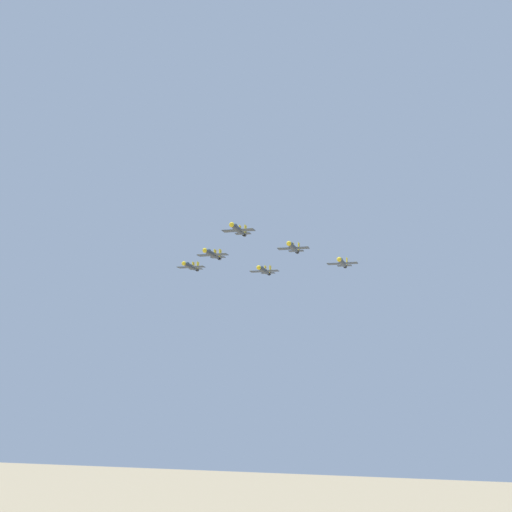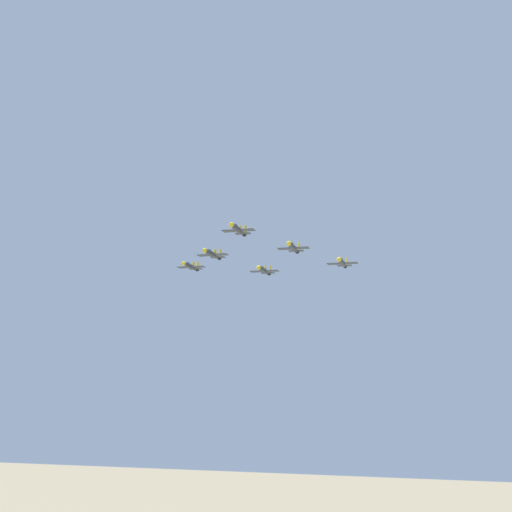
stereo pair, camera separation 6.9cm
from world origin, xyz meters
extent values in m
ellipsoid|color=#2D3338|center=(28.07, 21.92, 172.90)|extent=(2.25, 15.83, 2.03)
cone|color=gold|center=(27.95, 13.11, 172.90)|extent=(1.76, 2.06, 1.73)
ellipsoid|color=#334751|center=(28.02, 18.44, 173.66)|extent=(1.56, 2.73, 1.19)
cube|color=#2D3338|center=(28.08, 22.71, 172.79)|extent=(11.34, 3.77, 0.20)
cube|color=gold|center=(33.16, 22.64, 172.84)|extent=(0.83, 3.26, 0.24)
cube|color=gold|center=(23.00, 22.78, 172.84)|extent=(0.83, 3.26, 0.24)
cube|color=#2D3338|center=(28.16, 28.56, 172.90)|extent=(5.45, 2.56, 0.20)
cube|color=gold|center=(29.17, 28.23, 174.37)|extent=(0.30, 2.26, 2.94)
cube|color=gold|center=(27.14, 28.26, 174.37)|extent=(0.30, 2.26, 2.94)
cylinder|color=black|center=(28.18, 30.28, 172.90)|extent=(1.44, 1.15, 1.42)
ellipsoid|color=#2D3338|center=(44.18, 39.97, 169.26)|extent=(2.24, 16.21, 2.08)
cone|color=gold|center=(44.09, 30.95, 169.26)|extent=(1.79, 2.10, 1.77)
ellipsoid|color=#334751|center=(44.14, 36.41, 170.04)|extent=(1.59, 2.79, 1.21)
cube|color=#2D3338|center=(44.19, 40.78, 169.15)|extent=(11.60, 3.81, 0.21)
cube|color=gold|center=(49.39, 40.73, 169.21)|extent=(0.84, 3.34, 0.25)
cube|color=gold|center=(38.98, 40.83, 169.21)|extent=(0.84, 3.34, 0.25)
cube|color=#2D3338|center=(44.24, 46.77, 169.26)|extent=(5.57, 2.60, 0.21)
cube|color=gold|center=(45.28, 46.43, 170.77)|extent=(0.30, 2.32, 3.01)
cube|color=gold|center=(43.20, 46.45, 170.77)|extent=(0.30, 2.32, 3.01)
cylinder|color=black|center=(44.26, 48.52, 169.26)|extent=(1.47, 1.17, 1.46)
ellipsoid|color=#2D3338|center=(12.85, 40.73, 168.26)|extent=(2.69, 16.47, 2.11)
cone|color=gold|center=(12.53, 31.60, 168.26)|extent=(1.87, 2.17, 1.79)
ellipsoid|color=#334751|center=(12.72, 37.12, 169.05)|extent=(1.68, 2.87, 1.23)
cube|color=#2D3338|center=(12.88, 41.55, 168.14)|extent=(11.84, 4.16, 0.21)
cube|color=gold|center=(18.15, 41.36, 168.20)|extent=(0.94, 3.40, 0.25)
cube|color=gold|center=(7.61, 41.74, 168.20)|extent=(0.94, 3.40, 0.25)
cube|color=#2D3338|center=(13.09, 47.62, 168.26)|extent=(5.71, 2.78, 0.21)
cube|color=gold|center=(14.14, 47.25, 169.78)|extent=(0.36, 2.35, 3.05)
cube|color=gold|center=(12.03, 47.32, 169.78)|extent=(0.36, 2.35, 3.05)
cylinder|color=black|center=(13.16, 49.39, 168.26)|extent=(1.52, 1.22, 1.48)
ellipsoid|color=#2D3338|center=(60.29, 58.01, 165.94)|extent=(2.73, 16.54, 2.12)
cone|color=gold|center=(59.95, 48.84, 165.94)|extent=(1.88, 2.18, 1.80)
ellipsoid|color=#334751|center=(60.16, 54.39, 166.73)|extent=(1.69, 2.88, 1.24)
cube|color=#2D3338|center=(60.32, 58.84, 165.82)|extent=(11.90, 4.20, 0.21)
cube|color=gold|center=(65.61, 58.64, 165.88)|extent=(0.95, 3.42, 0.25)
cube|color=gold|center=(55.03, 59.03, 165.88)|extent=(0.95, 3.42, 0.25)
cube|color=#2D3338|center=(60.55, 64.93, 165.94)|extent=(5.74, 2.80, 0.21)
cube|color=gold|center=(61.59, 64.56, 167.46)|extent=(0.37, 2.36, 3.06)
cube|color=gold|center=(59.48, 64.64, 167.46)|extent=(0.37, 2.36, 3.06)
cylinder|color=black|center=(60.62, 66.72, 165.94)|extent=(1.53, 1.23, 1.48)
ellipsoid|color=#2D3338|center=(-2.36, 59.54, 167.13)|extent=(2.21, 16.04, 2.06)
cone|color=gold|center=(-2.45, 50.61, 167.13)|extent=(1.77, 2.08, 1.75)
ellipsoid|color=#334751|center=(-2.40, 56.01, 167.90)|extent=(1.57, 2.76, 1.20)
cube|color=#2D3338|center=(-2.36, 60.34, 167.01)|extent=(11.48, 3.77, 0.21)
cube|color=gold|center=(2.79, 60.29, 167.07)|extent=(0.83, 3.30, 0.25)
cube|color=gold|center=(-7.51, 60.39, 167.07)|extent=(0.83, 3.30, 0.25)
cube|color=#2D3338|center=(-2.30, 66.27, 167.13)|extent=(5.52, 2.57, 0.21)
cube|color=gold|center=(-1.28, 65.94, 168.61)|extent=(0.30, 2.29, 2.98)
cube|color=gold|center=(-3.34, 65.96, 168.61)|extent=(0.30, 2.29, 2.98)
cylinder|color=black|center=(-2.29, 68.01, 167.13)|extent=(1.45, 1.16, 1.44)
ellipsoid|color=#2D3338|center=(28.96, 58.78, 164.16)|extent=(2.62, 16.22, 2.08)
cone|color=gold|center=(28.66, 49.78, 164.16)|extent=(1.83, 2.14, 1.77)
ellipsoid|color=#334751|center=(28.84, 55.22, 164.94)|extent=(1.65, 2.82, 1.21)
cube|color=#2D3338|center=(28.99, 59.58, 164.04)|extent=(11.66, 4.08, 0.21)
cube|color=gold|center=(34.18, 59.41, 164.10)|extent=(0.92, 3.35, 0.25)
cube|color=gold|center=(23.80, 59.76, 164.10)|extent=(0.92, 3.35, 0.25)
cube|color=#2D3338|center=(29.19, 65.56, 164.16)|extent=(5.62, 2.72, 0.21)
cube|color=gold|center=(30.22, 65.20, 165.66)|extent=(0.35, 2.32, 3.00)
cube|color=gold|center=(28.14, 65.27, 165.66)|extent=(0.35, 2.32, 3.00)
cylinder|color=black|center=(29.25, 67.31, 164.16)|extent=(1.49, 1.20, 1.45)
camera|label=1|loc=(82.96, -181.43, 125.32)|focal=43.75mm
camera|label=2|loc=(83.02, -181.41, 125.32)|focal=43.75mm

